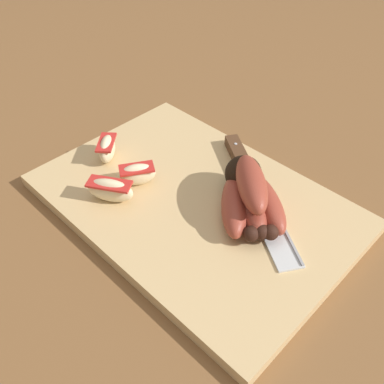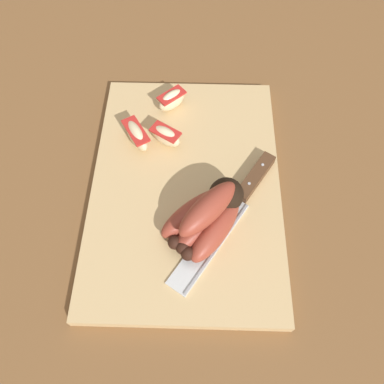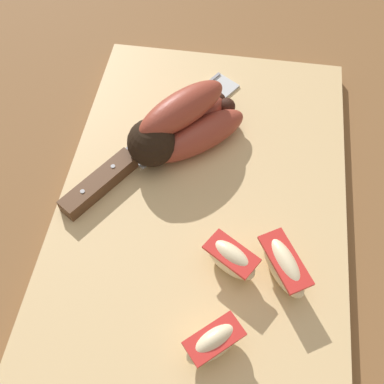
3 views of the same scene
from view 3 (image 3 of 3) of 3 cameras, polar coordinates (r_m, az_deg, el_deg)
The scene contains 7 objects.
ground_plane at distance 0.54m, azimuth 1.07°, elevation -2.92°, with size 6.00×6.00×0.00m, color brown.
cutting_board at distance 0.54m, azimuth 1.05°, elevation -0.76°, with size 0.46×0.32×0.02m, color tan.
banana_bunch at distance 0.56m, azimuth -1.36°, elevation 8.11°, with size 0.15×0.14×0.07m.
chefs_knife at distance 0.56m, azimuth -7.39°, elevation 3.97°, with size 0.25×0.18×0.02m.
apple_wedge_near at distance 0.48m, azimuth 10.88°, elevation -8.62°, with size 0.07×0.06×0.04m.
apple_wedge_middle at distance 0.44m, azimuth 2.63°, elevation -17.56°, with size 0.06×0.06×0.04m.
apple_wedge_far at distance 0.48m, azimuth 4.67°, elevation -7.96°, with size 0.05×0.06×0.04m.
Camera 3 is at (-0.27, -0.03, 0.47)m, focal length 44.53 mm.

